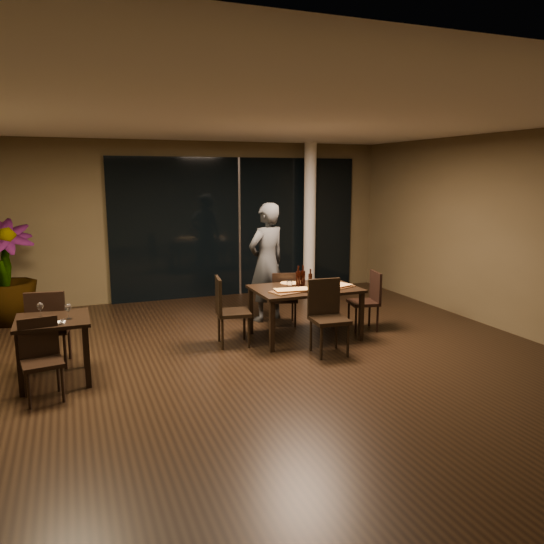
{
  "coord_description": "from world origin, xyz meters",
  "views": [
    {
      "loc": [
        -2.17,
        -6.05,
        2.36
      ],
      "look_at": [
        0.41,
        0.62,
        1.05
      ],
      "focal_mm": 35.0,
      "sensor_mm": 36.0,
      "label": 1
    }
  ],
  "objects_px": {
    "main_table": "(305,293)",
    "chair_main_far": "(284,296)",
    "chair_side_near": "(41,355)",
    "chair_main_near": "(327,312)",
    "chair_main_left": "(227,308)",
    "diner": "(267,262)",
    "chair_side_far": "(48,325)",
    "chair_main_right": "(368,298)",
    "potted_plant": "(5,272)",
    "bottle_a": "(298,276)",
    "side_table": "(53,329)",
    "bottle_c": "(303,276)",
    "bottle_b": "(310,278)"
  },
  "relations": [
    {
      "from": "chair_main_left",
      "to": "potted_plant",
      "type": "distance_m",
      "value": 3.82
    },
    {
      "from": "main_table",
      "to": "diner",
      "type": "xyz_separation_m",
      "value": [
        -0.18,
        1.09,
        0.29
      ]
    },
    {
      "from": "bottle_a",
      "to": "side_table",
      "type": "bearing_deg",
      "value": -170.15
    },
    {
      "from": "chair_main_near",
      "to": "chair_main_right",
      "type": "xyz_separation_m",
      "value": [
        1.09,
        0.73,
        -0.05
      ]
    },
    {
      "from": "chair_main_near",
      "to": "bottle_a",
      "type": "relative_size",
      "value": 3.19
    },
    {
      "from": "chair_side_far",
      "to": "chair_main_near",
      "type": "bearing_deg",
      "value": 176.72
    },
    {
      "from": "main_table",
      "to": "bottle_c",
      "type": "xyz_separation_m",
      "value": [
        0.01,
        0.1,
        0.23
      ]
    },
    {
      "from": "chair_side_far",
      "to": "chair_main_right",
      "type": "bearing_deg",
      "value": -171.44
    },
    {
      "from": "chair_main_far",
      "to": "bottle_b",
      "type": "bearing_deg",
      "value": 117.7
    },
    {
      "from": "chair_side_far",
      "to": "potted_plant",
      "type": "height_order",
      "value": "potted_plant"
    },
    {
      "from": "chair_main_far",
      "to": "chair_side_near",
      "type": "bearing_deg",
      "value": 40.88
    },
    {
      "from": "chair_main_left",
      "to": "bottle_a",
      "type": "xyz_separation_m",
      "value": [
        1.09,
        0.02,
        0.36
      ]
    },
    {
      "from": "chair_main_near",
      "to": "chair_main_left",
      "type": "relative_size",
      "value": 1.02
    },
    {
      "from": "chair_main_near",
      "to": "potted_plant",
      "type": "height_order",
      "value": "potted_plant"
    },
    {
      "from": "chair_main_far",
      "to": "diner",
      "type": "xyz_separation_m",
      "value": [
        -0.13,
        0.42,
        0.48
      ]
    },
    {
      "from": "bottle_c",
      "to": "chair_main_far",
      "type": "bearing_deg",
      "value": 96.02
    },
    {
      "from": "bottle_a",
      "to": "bottle_b",
      "type": "xyz_separation_m",
      "value": [
        0.16,
        -0.06,
        -0.02
      ]
    },
    {
      "from": "potted_plant",
      "to": "bottle_a",
      "type": "distance_m",
      "value": 4.7
    },
    {
      "from": "chair_side_far",
      "to": "bottle_b",
      "type": "relative_size",
      "value": 3.66
    },
    {
      "from": "chair_main_near",
      "to": "chair_main_right",
      "type": "height_order",
      "value": "chair_main_near"
    },
    {
      "from": "main_table",
      "to": "chair_main_far",
      "type": "distance_m",
      "value": 0.7
    },
    {
      "from": "main_table",
      "to": "chair_main_near",
      "type": "xyz_separation_m",
      "value": [
        -0.0,
        -0.71,
        -0.12
      ]
    },
    {
      "from": "chair_main_far",
      "to": "diner",
      "type": "bearing_deg",
      "value": -56.79
    },
    {
      "from": "chair_main_near",
      "to": "chair_side_near",
      "type": "bearing_deg",
      "value": -171.87
    },
    {
      "from": "chair_main_near",
      "to": "potted_plant",
      "type": "distance_m",
      "value": 5.2
    },
    {
      "from": "main_table",
      "to": "chair_side_far",
      "type": "bearing_deg",
      "value": 179.94
    },
    {
      "from": "main_table",
      "to": "chair_side_near",
      "type": "distance_m",
      "value": 3.65
    },
    {
      "from": "bottle_c",
      "to": "chair_main_right",
      "type": "bearing_deg",
      "value": -4.37
    },
    {
      "from": "chair_main_far",
      "to": "bottle_a",
      "type": "distance_m",
      "value": 0.72
    },
    {
      "from": "chair_main_near",
      "to": "chair_side_near",
      "type": "relative_size",
      "value": 1.15
    },
    {
      "from": "diner",
      "to": "bottle_a",
      "type": "distance_m",
      "value": 1.02
    },
    {
      "from": "main_table",
      "to": "chair_main_near",
      "type": "distance_m",
      "value": 0.72
    },
    {
      "from": "side_table",
      "to": "chair_main_right",
      "type": "xyz_separation_m",
      "value": [
        4.48,
        0.52,
        -0.12
      ]
    },
    {
      "from": "chair_main_near",
      "to": "chair_main_left",
      "type": "bearing_deg",
      "value": 150.79
    },
    {
      "from": "side_table",
      "to": "chair_side_far",
      "type": "height_order",
      "value": "chair_side_far"
    },
    {
      "from": "chair_main_far",
      "to": "bottle_a",
      "type": "xyz_separation_m",
      "value": [
        -0.03,
        -0.59,
        0.42
      ]
    },
    {
      "from": "main_table",
      "to": "potted_plant",
      "type": "bearing_deg",
      "value": 149.81
    },
    {
      "from": "chair_main_far",
      "to": "chair_side_near",
      "type": "relative_size",
      "value": 1.01
    },
    {
      "from": "bottle_c",
      "to": "main_table",
      "type": "bearing_deg",
      "value": -94.7
    },
    {
      "from": "side_table",
      "to": "bottle_c",
      "type": "bearing_deg",
      "value": 10.01
    },
    {
      "from": "bottle_c",
      "to": "bottle_b",
      "type": "bearing_deg",
      "value": -49.01
    },
    {
      "from": "side_table",
      "to": "bottle_b",
      "type": "height_order",
      "value": "bottle_b"
    },
    {
      "from": "main_table",
      "to": "chair_side_near",
      "type": "xyz_separation_m",
      "value": [
        -3.52,
        -0.95,
        -0.19
      ]
    },
    {
      "from": "chair_main_left",
      "to": "diner",
      "type": "relative_size",
      "value": 0.5
    },
    {
      "from": "chair_main_near",
      "to": "chair_side_near",
      "type": "xyz_separation_m",
      "value": [
        -3.52,
        -0.24,
        -0.07
      ]
    },
    {
      "from": "chair_side_near",
      "to": "chair_main_near",
      "type": "bearing_deg",
      "value": -4.7
    },
    {
      "from": "chair_main_far",
      "to": "chair_side_far",
      "type": "relative_size",
      "value": 0.89
    },
    {
      "from": "chair_main_left",
      "to": "potted_plant",
      "type": "bearing_deg",
      "value": 59.83
    },
    {
      "from": "chair_main_left",
      "to": "bottle_a",
      "type": "height_order",
      "value": "bottle_a"
    },
    {
      "from": "potted_plant",
      "to": "bottle_c",
      "type": "relative_size",
      "value": 5.34
    }
  ]
}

